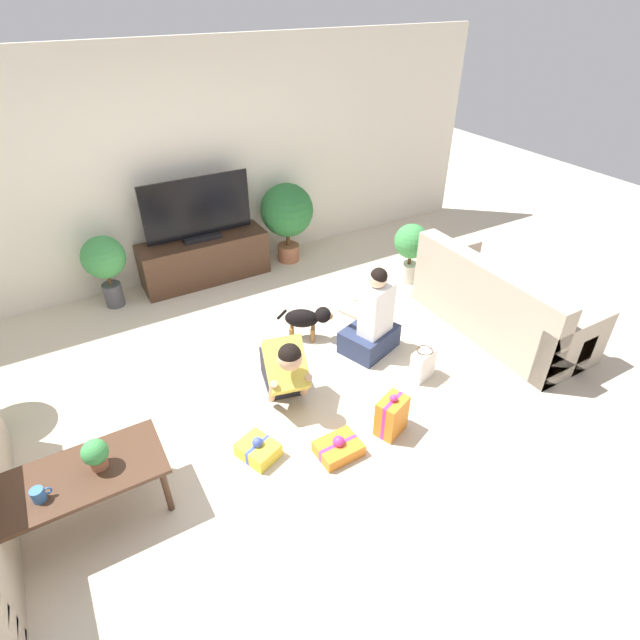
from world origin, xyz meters
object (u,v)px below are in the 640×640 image
(tv_console, at_px, (205,259))
(potted_plant_corner_right, at_px, (411,246))
(tabletop_plant, at_px, (95,454))
(gift_box_c, at_px, (392,416))
(potted_plant_back_right, at_px, (287,213))
(gift_bag_a, at_px, (423,364))
(gift_box_a, at_px, (258,450))
(person_sitting, at_px, (372,323))
(tv, at_px, (198,212))
(dog, at_px, (308,318))
(coffee_table, at_px, (79,480))
(person_kneeling, at_px, (284,367))
(sofa_right, at_px, (499,305))
(gift_box_b, at_px, (338,448))
(mug, at_px, (39,495))
(potted_plant_back_left, at_px, (104,261))

(tv_console, bearing_deg, potted_plant_corner_right, -30.81)
(tabletop_plant, bearing_deg, gift_box_c, -10.09)
(potted_plant_back_right, distance_m, gift_bag_a, 2.76)
(gift_box_a, distance_m, gift_bag_a, 1.70)
(potted_plant_back_right, relative_size, person_sitting, 1.09)
(person_sitting, height_order, gift_box_a, person_sitting)
(tv, distance_m, dog, 1.87)
(potted_plant_corner_right, height_order, tabletop_plant, potted_plant_corner_right)
(potted_plant_corner_right, bearing_deg, coffee_table, -158.80)
(potted_plant_corner_right, distance_m, gift_box_c, 2.54)
(tv_console, distance_m, tv, 0.60)
(person_sitting, bearing_deg, tabletop_plant, -5.50)
(coffee_table, xyz_separation_m, person_sitting, (2.73, 0.60, -0.07))
(person_kneeling, bearing_deg, sofa_right, 9.21)
(person_sitting, xyz_separation_m, gift_box_a, (-1.52, -0.67, -0.26))
(gift_box_b, bearing_deg, tabletop_plant, 167.40)
(potted_plant_corner_right, height_order, potted_plant_back_right, potted_plant_back_right)
(person_kneeling, xyz_separation_m, mug, (-1.90, -0.50, 0.16))
(tv_console, xyz_separation_m, gift_box_a, (-0.59, -2.85, -0.20))
(sofa_right, bearing_deg, person_kneeling, 85.68)
(potted_plant_back_right, bearing_deg, coffee_table, -136.68)
(potted_plant_corner_right, relative_size, gift_bag_a, 2.27)
(potted_plant_back_right, distance_m, person_sitting, 2.16)
(mug, bearing_deg, potted_plant_back_left, 72.12)
(potted_plant_back_right, height_order, gift_box_c, potted_plant_back_right)
(potted_plant_back_left, bearing_deg, person_kneeling, -66.69)
(gift_box_b, relative_size, mug, 2.86)
(tv_console, bearing_deg, sofa_right, -48.25)
(sofa_right, distance_m, gift_box_c, 1.92)
(mug, bearing_deg, tv, 54.95)
(gift_box_a, xyz_separation_m, gift_bag_a, (1.69, 0.09, 0.09))
(sofa_right, xyz_separation_m, tabletop_plant, (-3.91, -0.24, 0.27))
(person_sitting, bearing_deg, tv, -85.49)
(potted_plant_back_right, bearing_deg, gift_box_b, -110.23)
(tv_console, bearing_deg, gift_box_a, -101.66)
(potted_plant_back_right, bearing_deg, potted_plant_back_left, 180.00)
(potted_plant_corner_right, xyz_separation_m, gift_box_c, (-1.67, -1.89, -0.30))
(sofa_right, relative_size, gift_box_c, 4.69)
(potted_plant_back_left, bearing_deg, tabletop_plant, -101.35)
(gift_box_c, bearing_deg, potted_plant_corner_right, 48.65)
(gift_bag_a, bearing_deg, mug, -178.09)
(gift_box_b, xyz_separation_m, tabletop_plant, (-1.61, 0.36, 0.51))
(potted_plant_back_left, xyz_separation_m, gift_box_c, (1.55, -3.11, -0.38))
(person_sitting, relative_size, gift_bag_a, 2.91)
(tv_console, bearing_deg, coffee_table, -122.83)
(gift_bag_a, height_order, mug, mug)
(tv, distance_m, gift_box_a, 3.02)
(tv, distance_m, potted_plant_back_right, 1.12)
(person_sitting, xyz_separation_m, gift_box_b, (-0.97, -0.96, -0.27))
(coffee_table, height_order, potted_plant_back_left, potted_plant_back_left)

